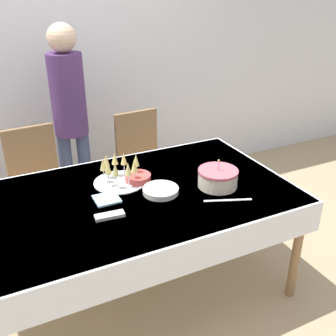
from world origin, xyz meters
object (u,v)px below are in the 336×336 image
(plate_stack_main, at_px, (161,190))
(dining_chair_far_left, at_px, (38,182))
(birthday_cake, at_px, (218,178))
(plate_stack_dessert, at_px, (138,178))
(dining_chair_far_right, at_px, (143,161))
(champagne_tray, at_px, (119,170))
(person_standing, at_px, (70,109))

(plate_stack_main, bearing_deg, dining_chair_far_left, 123.00)
(birthday_cake, height_order, plate_stack_dessert, birthday_cake)
(birthday_cake, xyz_separation_m, plate_stack_dessert, (-0.44, 0.29, -0.03))
(dining_chair_far_right, relative_size, champagne_tray, 2.80)
(dining_chair_far_right, distance_m, birthday_cake, 1.10)
(plate_stack_dessert, bearing_deg, plate_stack_main, -71.81)
(plate_stack_main, distance_m, plate_stack_dessert, 0.22)
(dining_chair_far_right, height_order, champagne_tray, dining_chair_far_right)
(plate_stack_main, bearing_deg, person_standing, 103.41)
(dining_chair_far_left, xyz_separation_m, dining_chair_far_right, (0.91, 0.00, 0.00))
(dining_chair_far_left, xyz_separation_m, champagne_tray, (0.45, -0.72, 0.33))
(champagne_tray, relative_size, plate_stack_dessert, 1.98)
(birthday_cake, distance_m, champagne_tray, 0.65)
(dining_chair_far_left, relative_size, plate_stack_main, 4.22)
(plate_stack_dessert, xyz_separation_m, person_standing, (-0.21, 0.96, 0.24))
(person_standing, bearing_deg, champagne_tray, -84.14)
(plate_stack_dessert, bearing_deg, person_standing, 102.33)
(plate_stack_dessert, bearing_deg, champagne_tray, 160.01)
(birthday_cake, distance_m, plate_stack_dessert, 0.53)
(person_standing, bearing_deg, dining_chair_far_right, -19.06)
(champagne_tray, height_order, plate_stack_dessert, champagne_tray)
(champagne_tray, relative_size, person_standing, 0.20)
(plate_stack_main, xyz_separation_m, plate_stack_dessert, (-0.07, 0.21, 0.01))
(champagne_tray, height_order, plate_stack_main, champagne_tray)
(person_standing, bearing_deg, plate_stack_dessert, -77.67)
(dining_chair_far_left, relative_size, birthday_cake, 3.70)
(dining_chair_far_right, bearing_deg, plate_stack_main, -105.76)
(champagne_tray, xyz_separation_m, plate_stack_main, (0.18, -0.25, -0.07))
(dining_chair_far_right, bearing_deg, dining_chair_far_left, -180.00)
(dining_chair_far_left, distance_m, person_standing, 0.65)
(dining_chair_far_right, bearing_deg, person_standing, 160.94)
(dining_chair_far_right, height_order, birthday_cake, dining_chair_far_right)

